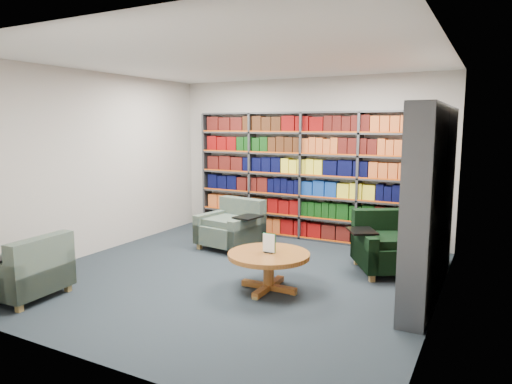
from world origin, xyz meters
The scene contains 7 objects.
room_shell centered at (0.00, 0.00, 1.40)m, with size 5.02×5.02×2.82m.
bookshelf_back centered at (0.00, 2.34, 1.10)m, with size 4.00×0.28×2.20m.
bookshelf_right centered at (2.34, 0.60, 1.10)m, with size 0.28×2.50×2.20m.
chair_teal_left centered at (-0.77, 1.25, 0.31)m, with size 1.07×0.97×0.78m.
chair_green_right centered at (1.75, 1.20, 0.33)m, with size 1.22×1.22×0.81m.
chair_teal_front centered at (-1.72, -1.80, 0.30)m, with size 0.86×0.99×0.74m.
coffee_table centered at (0.64, -0.27, 0.37)m, with size 0.99×0.99×0.70m.
Camera 1 is at (2.99, -5.04, 1.99)m, focal length 32.00 mm.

